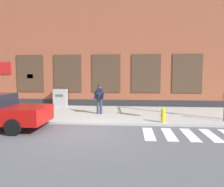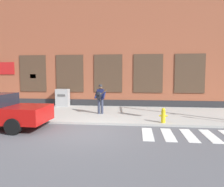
{
  "view_description": "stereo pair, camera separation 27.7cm",
  "coord_description": "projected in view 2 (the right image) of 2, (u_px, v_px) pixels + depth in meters",
  "views": [
    {
      "loc": [
        1.76,
        -8.55,
        2.39
      ],
      "look_at": [
        0.86,
        1.67,
        1.46
      ],
      "focal_mm": 35.0,
      "sensor_mm": 36.0,
      "label": 1
    },
    {
      "loc": [
        2.04,
        -8.52,
        2.39
      ],
      "look_at": [
        0.86,
        1.67,
        1.46
      ],
      "focal_mm": 35.0,
      "sensor_mm": 36.0,
      "label": 2
    }
  ],
  "objects": [
    {
      "name": "fire_hydrant",
      "position": [
        163.0,
        115.0,
        10.17
      ],
      "size": [
        0.38,
        0.2,
        0.7
      ],
      "color": "gold",
      "rests_on": "sidewalk"
    },
    {
      "name": "utility_box",
      "position": [
        63.0,
        98.0,
        15.42
      ],
      "size": [
        0.92,
        0.53,
        1.21
      ],
      "color": "#9E9E9E",
      "rests_on": "sidewalk"
    },
    {
      "name": "ground_plane",
      "position": [
        86.0,
        133.0,
        8.88
      ],
      "size": [
        160.0,
        160.0,
        0.0
      ],
      "primitive_type": "plane",
      "color": "#56565B"
    },
    {
      "name": "crosswalk",
      "position": [
        210.0,
        136.0,
        8.4
      ],
      "size": [
        5.2,
        1.9,
        0.01
      ],
      "color": "silver",
      "rests_on": "ground"
    },
    {
      "name": "busker",
      "position": [
        100.0,
        97.0,
        12.41
      ],
      "size": [
        0.71,
        0.53,
        1.68
      ],
      "color": "#33384C",
      "rests_on": "sidewalk"
    },
    {
      "name": "sidewalk",
      "position": [
        102.0,
        113.0,
        12.9
      ],
      "size": [
        28.0,
        5.39,
        0.11
      ],
      "color": "#ADAAA3",
      "rests_on": "ground"
    },
    {
      "name": "building_backdrop",
      "position": [
        111.0,
        47.0,
        17.13
      ],
      "size": [
        28.0,
        4.06,
        8.96
      ],
      "color": "brown",
      "rests_on": "ground"
    }
  ]
}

